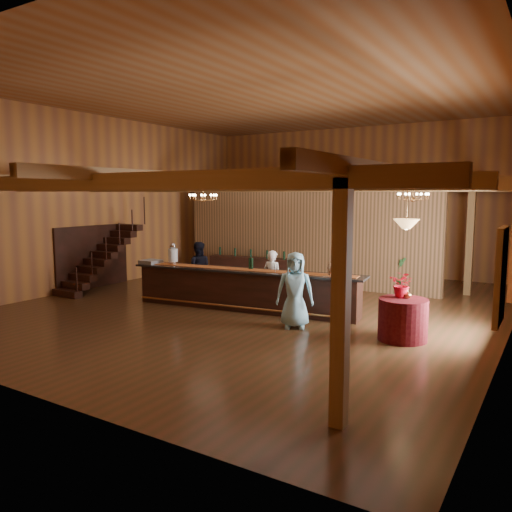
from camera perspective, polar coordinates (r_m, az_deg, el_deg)
The scene contains 28 objects.
floor at distance 13.55m, azimuth 0.59°, elevation -5.68°, with size 14.00×14.00×0.00m, color #432C16.
ceiling at distance 13.45m, azimuth 0.62°, elevation 17.82°, with size 14.00×14.00×0.00m, color #97683E.
wall_back at distance 19.55m, azimuth 11.34°, elevation 6.24°, with size 12.00×0.10×5.50m, color #AC682D.
wall_front at distance 8.09m, azimuth -26.08°, elevation 4.62°, with size 12.00×0.10×5.50m, color #AC682D.
wall_left at distance 17.11m, azimuth -16.96°, elevation 5.97°, with size 0.10×14.00×5.50m, color #AC682D.
beam_grid at distance 13.66m, azimuth 1.72°, elevation 8.12°, with size 11.90×13.90×0.39m.
support_posts at distance 12.87m, azimuth -0.55°, elevation 0.87°, with size 9.20×10.20×3.20m.
partition_wall at distance 16.59m, azimuth 5.38°, elevation 2.07°, with size 9.00×0.18×3.10m, color brown.
window_right_front at distance 9.86m, azimuth 26.24°, elevation -2.08°, with size 0.12×1.05×1.75m, color white.
staircase at distance 16.33m, azimuth -17.41°, elevation -0.25°, with size 1.00×2.80×2.00m.
backroom_boxes at distance 18.43m, azimuth 8.69°, elevation -0.68°, with size 4.10×0.60×1.10m.
tasting_bar at distance 12.99m, azimuth -1.33°, elevation -3.82°, with size 6.37×1.62×1.07m.
beverage_dispenser at distance 14.00m, azimuth -9.46°, elevation 0.21°, with size 0.26×0.26×0.60m.
glass_rack_tray at distance 14.34m, azimuth -11.94°, elevation -0.64°, with size 0.50×0.50×0.10m, color gray.
raffle_drum at distance 12.00m, azimuth 9.04°, elevation -1.46°, with size 0.34×0.24×0.30m.
bar_bottle_0 at distance 12.95m, azimuth -0.69°, elevation -0.86°, with size 0.07×0.07×0.30m, color black.
bar_bottle_1 at distance 12.93m, azimuth -0.48°, elevation -0.87°, with size 0.07×0.07×0.30m, color black.
backbar_shelf at distance 17.14m, azimuth -0.60°, elevation -1.54°, with size 3.00×0.47×0.84m, color #34150F.
round_table at distance 10.77m, azimuth 16.43°, elevation -6.98°, with size 1.00×1.00×0.86m, color #551314.
chandelier_left at distance 14.62m, azimuth -6.06°, elevation 6.72°, with size 0.80×0.80×0.45m.
chandelier_right at distance 13.74m, azimuth 17.52°, elevation 6.54°, with size 0.80×0.80×0.41m.
pendant_lamp at distance 10.48m, azimuth 16.81°, elevation 3.54°, with size 0.52×0.52×0.90m.
bartender at distance 13.24m, azimuth 1.90°, elevation -2.62°, with size 0.56×0.37×1.53m, color white.
staff_second at distance 14.77m, azimuth -6.64°, elevation -1.48°, with size 0.78×0.61×1.61m, color black.
guest at distance 11.22m, azimuth 4.47°, elevation -3.91°, with size 0.84×0.55×1.72m, color #95D4E8.
floor_plant at distance 15.62m, azimuth 16.51°, elevation -2.13°, with size 0.63×0.50×1.14m, color #244B1F.
table_flowers at distance 10.76m, azimuth 16.40°, elevation -3.13°, with size 0.50×0.43×0.55m, color #BA091B.
table_vase at distance 10.74m, azimuth 16.91°, elevation -3.90°, with size 0.14×0.14×0.28m, color #B97B41.
Camera 1 is at (6.83, -11.31, 3.00)m, focal length 35.00 mm.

